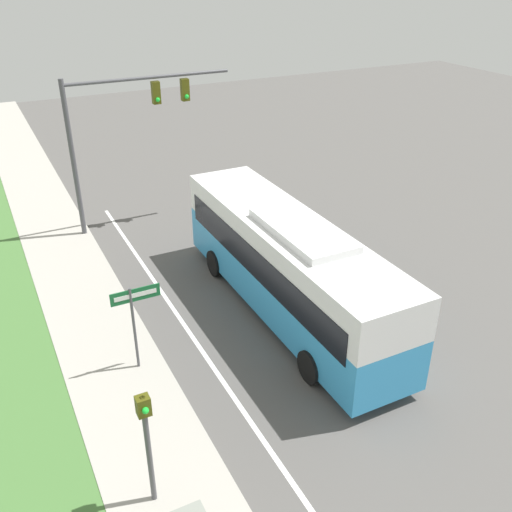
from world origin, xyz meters
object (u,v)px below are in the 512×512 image
(bus, at_px, (288,262))
(street_sign, at_px, (135,313))
(signal_gantry, at_px, (121,121))
(pedestrian_signal, at_px, (147,433))

(bus, distance_m, street_sign, 5.29)
(signal_gantry, height_order, street_sign, signal_gantry)
(bus, height_order, street_sign, bus)
(pedestrian_signal, distance_m, street_sign, 4.71)
(bus, xyz_separation_m, street_sign, (-5.25, -0.69, 0.03))
(signal_gantry, xyz_separation_m, pedestrian_signal, (-3.62, -14.28, -2.65))
(pedestrian_signal, bearing_deg, signal_gantry, 75.76)
(signal_gantry, relative_size, pedestrian_signal, 2.31)
(pedestrian_signal, relative_size, street_sign, 1.10)
(signal_gantry, bearing_deg, bus, -73.33)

